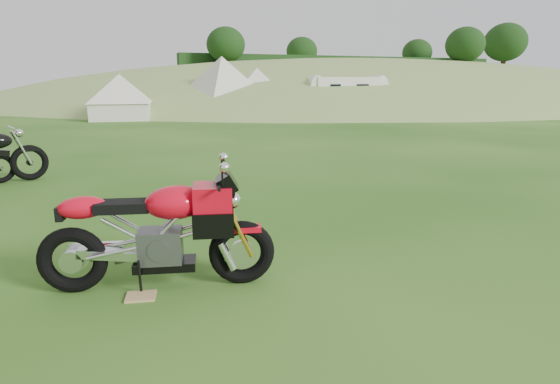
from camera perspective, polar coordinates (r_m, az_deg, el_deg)
name	(u,v)px	position (r m, az deg, el deg)	size (l,w,h in m)	color
ground	(266,254)	(5.35, -1.71, -7.61)	(120.00, 120.00, 0.00)	#1C490F
hillside	(349,98)	(51.58, 8.40, 11.28)	(80.00, 64.00, 8.00)	#81A051
hedgerow	(349,98)	(51.58, 8.40, 11.28)	(36.00, 1.20, 8.60)	#153210
sport_motorcycle	(157,225)	(4.49, -14.76, -3.86)	(2.08, 0.52, 1.25)	red
plywood_board	(141,296)	(4.54, -16.60, -12.09)	(0.26, 0.21, 0.02)	tan
tent_left	(121,95)	(24.58, -18.86, 11.09)	(2.71, 2.71, 2.35)	silver
tent_mid	(222,88)	(27.39, -7.04, 12.52)	(3.41, 3.41, 2.96)	beige
tent_right	(257,90)	(28.16, -2.80, 12.27)	(3.00, 3.00, 2.60)	silver
caravan	(346,95)	(27.54, 8.06, 11.61)	(4.50, 2.01, 2.11)	white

